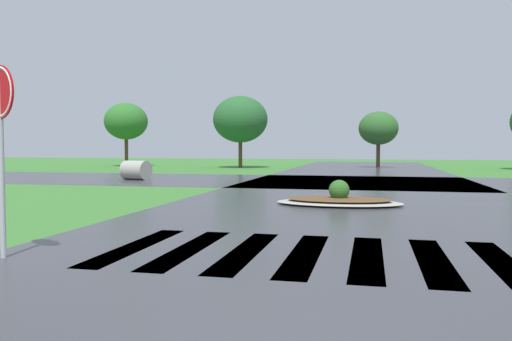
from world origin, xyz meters
The scene contains 7 objects.
asphalt_roadway centered at (0.00, 10.00, 0.00)m, with size 10.09×80.00×0.01m, color #35353A.
asphalt_cross_road centered at (0.00, 20.03, 0.00)m, with size 90.00×9.08×0.01m, color #35353A.
crosswalk_stripes centered at (0.00, 4.26, 0.00)m, with size 6.75×3.14×0.01m.
stop_sign centered at (-4.62, 3.06, 2.04)m, with size 0.70×0.35×2.73m.
median_island centered at (-0.35, 10.83, 0.13)m, with size 3.43×1.86×0.68m.
drainage_pipe_stack centered at (-10.41, 19.21, 0.45)m, with size 1.43×1.20×0.91m.
background_treeline centered at (4.21, 33.94, 3.44)m, with size 42.19×5.55×5.50m.
Camera 1 is at (0.49, -3.19, 1.60)m, focal length 35.87 mm.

